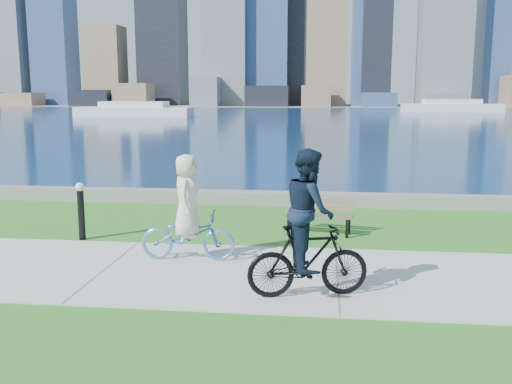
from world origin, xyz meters
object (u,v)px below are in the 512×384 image
cyclist_woman (188,221)px  cyclist_man (308,236)px  bollard_lamp (81,207)px  park_bench (320,213)px

cyclist_woman → cyclist_man: (2.23, -1.67, 0.22)m
bollard_lamp → cyclist_woman: cyclist_woman is taller
cyclist_woman → cyclist_man: bearing=-128.5°
cyclist_woman → bollard_lamp: bearing=62.7°
bollard_lamp → cyclist_woman: (2.57, -1.23, 0.05)m
park_bench → cyclist_woman: cyclist_woman is taller
cyclist_woman → cyclist_man: size_ratio=0.87×
bollard_lamp → cyclist_man: cyclist_man is taller
park_bench → cyclist_man: (-0.14, -4.03, 0.50)m
park_bench → cyclist_woman: bearing=-124.5°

